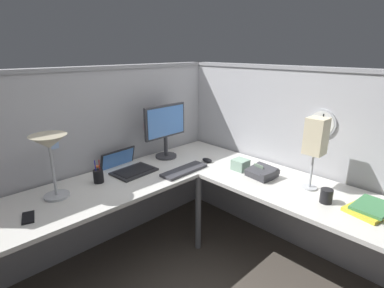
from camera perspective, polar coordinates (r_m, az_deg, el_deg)
name	(u,v)px	position (r m, az deg, el deg)	size (l,w,h in m)	color
ground_plane	(198,264)	(2.67, 1.17, -22.07)	(6.80, 6.80, 0.00)	#4C443D
cubicle_wall_back	(98,159)	(2.71, -17.55, -2.84)	(2.57, 0.12, 1.58)	#B2B2B7
cubicle_wall_right	(289,158)	(2.77, 18.11, -2.50)	(0.12, 2.37, 1.58)	#B2B2B7
desk	(189,205)	(2.20, -0.55, -11.60)	(2.35, 2.15, 0.73)	silver
monitor	(165,127)	(2.75, -5.13, 3.23)	(0.46, 0.20, 0.50)	#38383D
laptop	(127,167)	(2.59, -12.39, -4.29)	(0.37, 0.41, 0.22)	#232326
keyboard	(184,170)	(2.50, -1.50, -5.06)	(0.43, 0.14, 0.02)	#38383D
computer_mouse	(207,160)	(2.71, 2.92, -3.10)	(0.06, 0.10, 0.03)	black
desk_lamp_dome	(49,147)	(2.17, -25.66, -0.52)	(0.24, 0.24, 0.44)	#B7BABF
pen_cup	(98,176)	(2.40, -17.52, -5.86)	(0.08, 0.08, 0.18)	black
cell_phone	(28,217)	(2.10, -28.91, -12.24)	(0.07, 0.14, 0.01)	black
office_phone	(262,173)	(2.44, 13.34, -5.41)	(0.22, 0.23, 0.11)	#38383D
book_stack	(371,208)	(2.22, 31.06, -10.53)	(0.32, 0.26, 0.04)	yellow
desk_lamp_paper	(316,138)	(2.25, 22.66, 1.01)	(0.13, 0.13, 0.53)	#B7BABF
coffee_mug	(326,196)	(2.19, 24.36, -9.07)	(0.08, 0.08, 0.10)	black
tissue_box	(240,165)	(2.55, 9.26, -3.93)	(0.12, 0.12, 0.09)	#8CAD99
wall_clock	(322,123)	(2.51, 23.69, 3.69)	(0.04, 0.22, 0.22)	#B7BABF
pinned_note_leftmost	(147,126)	(2.84, -8.64, 3.46)	(0.07, 0.00, 0.07)	pink
pinned_note_middle	(53,144)	(2.46, -25.10, 0.06)	(0.08, 0.00, 0.09)	#99B7E5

